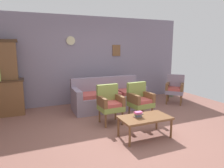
% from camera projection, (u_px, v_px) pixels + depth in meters
% --- Properties ---
extents(ground_plane, '(7.68, 7.68, 0.00)m').
position_uv_depth(ground_plane, '(128.00, 131.00, 4.39)').
color(ground_plane, '#84564C').
extents(wall_back_with_decor, '(6.40, 0.09, 2.70)m').
position_uv_depth(wall_back_with_decor, '(90.00, 60.00, 6.53)').
color(wall_back_with_decor, gray).
rests_on(wall_back_with_decor, ground).
extents(side_cabinet, '(1.16, 0.55, 0.93)m').
position_uv_depth(side_cabinet, '(1.00, 98.00, 5.36)').
color(side_cabinet, brown).
rests_on(side_cabinet, ground).
extents(floral_couch, '(2.04, 0.83, 0.90)m').
position_uv_depth(floral_couch, '(108.00, 98.00, 5.92)').
color(floral_couch, gray).
rests_on(floral_couch, ground).
extents(armchair_near_couch_end, '(0.53, 0.50, 0.90)m').
position_uv_depth(armchair_near_couch_end, '(110.00, 102.00, 4.79)').
color(armchair_near_couch_end, '#849947').
rests_on(armchair_near_couch_end, ground).
extents(armchair_by_doorway, '(0.56, 0.53, 0.90)m').
position_uv_depth(armchair_by_doorway, '(140.00, 99.00, 5.09)').
color(armchair_by_doorway, '#849947').
rests_on(armchair_by_doorway, ground).
extents(wingback_chair_by_fireplace, '(0.71, 0.71, 0.90)m').
position_uv_depth(wingback_chair_by_fireplace, '(175.00, 88.00, 6.48)').
color(wingback_chair_by_fireplace, gray).
rests_on(wingback_chair_by_fireplace, ground).
extents(coffee_table, '(1.00, 0.56, 0.42)m').
position_uv_depth(coffee_table, '(145.00, 119.00, 4.06)').
color(coffee_table, brown).
rests_on(coffee_table, ground).
extents(book_stack_on_table, '(0.17, 0.11, 0.11)m').
position_uv_depth(book_stack_on_table, '(138.00, 114.00, 4.01)').
color(book_stack_on_table, '#735C51').
rests_on(book_stack_on_table, coffee_table).
extents(floor_vase_by_wall, '(0.21, 0.21, 0.68)m').
position_uv_depth(floor_vase_by_wall, '(171.00, 87.00, 7.38)').
color(floor_vase_by_wall, '#6B6E54').
rests_on(floor_vase_by_wall, ground).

